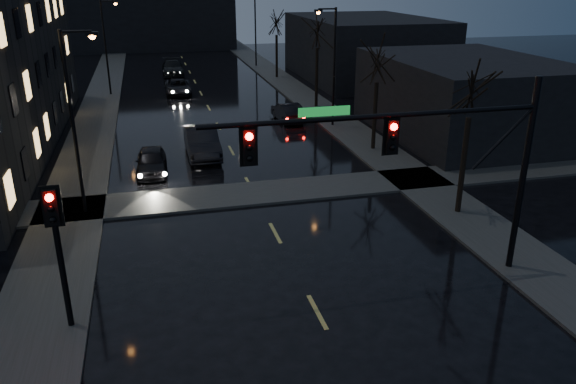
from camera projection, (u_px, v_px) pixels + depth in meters
sidewalk_left at (95, 122)px, 40.31m from camera, size 3.00×140.00×0.12m
sidewalk_right at (321, 109)px, 44.17m from camera, size 3.00×140.00×0.12m
sidewalk_cross at (255, 193)px, 27.34m from camera, size 40.00×3.00×0.12m
commercial_right_near at (465, 97)px, 36.74m from camera, size 10.00×14.00×5.00m
commercial_right_far at (364, 48)px, 56.77m from camera, size 12.00×18.00×6.00m
far_block at (153, 19)px, 78.97m from camera, size 22.00×10.00×8.00m
signal_mast at (426, 148)px, 17.87m from camera, size 11.11×0.41×7.00m
signal_pole_left at (57, 239)px, 15.97m from camera, size 0.35×0.41×4.53m
tree_near at (474, 74)px, 22.94m from camera, size 3.52×3.52×8.08m
tree_mid_a at (378, 53)px, 32.11m from camera, size 3.30×3.30×7.58m
tree_mid_b at (318, 22)px, 42.67m from camera, size 3.74×3.74×8.59m
tree_far at (276, 17)px, 55.51m from camera, size 3.43×3.43×7.88m
streetlight_l_near at (76, 109)px, 23.45m from camera, size 1.53×0.28×8.00m
streetlight_l_far at (107, 40)px, 47.84m from camera, size 1.53×0.28×8.00m
streetlight_r_mid at (331, 57)px, 37.73m from camera, size 1.53×0.28×8.00m
streetlight_r_far at (253, 24)px, 63.02m from camera, size 1.53×0.28×8.00m
oncoming_car_a at (151, 161)px, 30.04m from camera, size 1.73×4.00×1.34m
oncoming_car_b at (202, 142)px, 32.84m from camera, size 1.81×5.12×1.68m
oncoming_car_c at (178, 87)px, 49.77m from camera, size 2.24×4.74×1.31m
oncoming_car_d at (173, 67)px, 59.16m from camera, size 2.27×5.43×1.57m
lead_car at (288, 112)px, 40.62m from camera, size 1.70×4.23×1.37m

